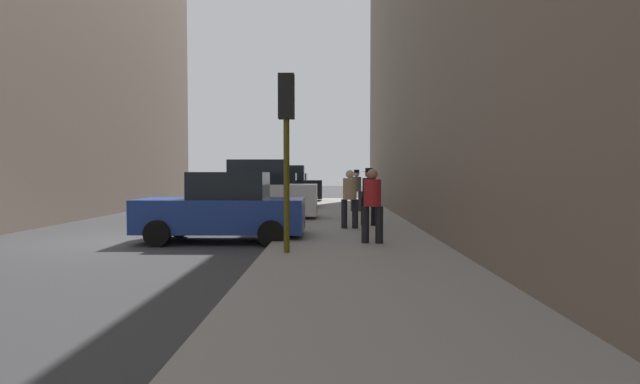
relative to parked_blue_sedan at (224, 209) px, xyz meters
The scene contains 13 objects.
ground_plane 2.78m from the parked_blue_sedan, behind, with size 120.00×120.00×0.00m, color #38383A.
sidewalk 3.44m from the parked_blue_sedan, ahead, with size 4.00×40.00×0.15m, color gray.
parked_blue_sedan is the anchor object (origin of this frame).
parked_white_van 5.35m from the parked_blue_sedan, 90.00° to the left, with size 4.61×2.07×2.25m.
parked_dark_green_sedan 11.21m from the parked_blue_sedan, 90.00° to the left, with size 4.23×2.12×1.79m.
parked_black_suv 17.09m from the parked_blue_sedan, 90.00° to the left, with size 4.63×2.12×2.25m.
parked_red_hatchback 22.18m from the parked_blue_sedan, 90.00° to the left, with size 4.24×2.14×1.79m.
fire_hydrant 5.09m from the parked_blue_sedan, 69.21° to the left, with size 0.42×0.22×0.70m.
traffic_light 3.78m from the parked_blue_sedan, 55.33° to the right, with size 0.32×0.32×3.60m.
pedestrian_with_beanie 9.42m from the parked_blue_sedan, 65.74° to the left, with size 0.50×0.41×1.78m.
pedestrian_in_tan_coat 3.79m from the parked_blue_sedan, 29.07° to the left, with size 0.51×0.41×1.71m.
pedestrian_in_red_jacket 3.93m from the parked_blue_sedan, 18.98° to the right, with size 0.52×0.46×1.71m.
pedestrian_with_fedora 4.78m from the parked_blue_sedan, 34.44° to the left, with size 0.53×0.50×1.78m.
Camera 1 is at (5.38, -12.82, 1.75)m, focal length 28.00 mm.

